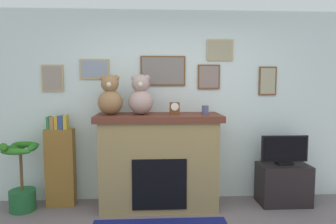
{
  "coord_description": "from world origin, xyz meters",
  "views": [
    {
      "loc": [
        -0.32,
        -2.25,
        1.63
      ],
      "look_at": [
        -0.11,
        1.65,
        1.25
      ],
      "focal_mm": 32.67,
      "sensor_mm": 36.0,
      "label": 1
    }
  ],
  "objects_px": {
    "fireplace": "(159,160)",
    "mantel_clock": "(175,108)",
    "candle_jar": "(205,110)",
    "teddy_bear_brown": "(110,97)",
    "television": "(284,151)",
    "bookshelf": "(60,164)",
    "potted_plant": "(21,182)",
    "tv_stand": "(283,184)",
    "teddy_bear_cream": "(141,97)"
  },
  "relations": [
    {
      "from": "potted_plant",
      "to": "tv_stand",
      "type": "relative_size",
      "value": 1.35
    },
    {
      "from": "potted_plant",
      "to": "mantel_clock",
      "type": "relative_size",
      "value": 5.71
    },
    {
      "from": "fireplace",
      "to": "bookshelf",
      "type": "relative_size",
      "value": 1.32
    },
    {
      "from": "fireplace",
      "to": "bookshelf",
      "type": "xyz_separation_m",
      "value": [
        -1.29,
        0.1,
        -0.05
      ]
    },
    {
      "from": "bookshelf",
      "to": "potted_plant",
      "type": "xyz_separation_m",
      "value": [
        -0.46,
        -0.13,
        -0.19
      ]
    },
    {
      "from": "bookshelf",
      "to": "potted_plant",
      "type": "relative_size",
      "value": 1.37
    },
    {
      "from": "bookshelf",
      "to": "mantel_clock",
      "type": "bearing_deg",
      "value": -4.44
    },
    {
      "from": "television",
      "to": "fireplace",
      "type": "bearing_deg",
      "value": 179.84
    },
    {
      "from": "mantel_clock",
      "to": "teddy_bear_cream",
      "type": "distance_m",
      "value": 0.46
    },
    {
      "from": "bookshelf",
      "to": "television",
      "type": "height_order",
      "value": "bookshelf"
    },
    {
      "from": "mantel_clock",
      "to": "potted_plant",
      "type": "bearing_deg",
      "value": -179.64
    },
    {
      "from": "tv_stand",
      "to": "mantel_clock",
      "type": "relative_size",
      "value": 4.25
    },
    {
      "from": "fireplace",
      "to": "candle_jar",
      "type": "bearing_deg",
      "value": -1.69
    },
    {
      "from": "bookshelf",
      "to": "fireplace",
      "type": "bearing_deg",
      "value": -4.29
    },
    {
      "from": "teddy_bear_brown",
      "to": "candle_jar",
      "type": "bearing_deg",
      "value": 0.03
    },
    {
      "from": "tv_stand",
      "to": "television",
      "type": "height_order",
      "value": "television"
    },
    {
      "from": "mantel_clock",
      "to": "teddy_bear_cream",
      "type": "xyz_separation_m",
      "value": [
        -0.43,
        0.0,
        0.15
      ]
    },
    {
      "from": "mantel_clock",
      "to": "teddy_bear_brown",
      "type": "distance_m",
      "value": 0.83
    },
    {
      "from": "tv_stand",
      "to": "mantel_clock",
      "type": "height_order",
      "value": "mantel_clock"
    },
    {
      "from": "fireplace",
      "to": "potted_plant",
      "type": "bearing_deg",
      "value": -178.97
    },
    {
      "from": "tv_stand",
      "to": "mantel_clock",
      "type": "xyz_separation_m",
      "value": [
        -1.47,
        -0.02,
        1.03
      ]
    },
    {
      "from": "tv_stand",
      "to": "teddy_bear_brown",
      "type": "distance_m",
      "value": 2.57
    },
    {
      "from": "mantel_clock",
      "to": "teddy_bear_cream",
      "type": "height_order",
      "value": "teddy_bear_cream"
    },
    {
      "from": "fireplace",
      "to": "television",
      "type": "height_order",
      "value": "fireplace"
    },
    {
      "from": "teddy_bear_cream",
      "to": "fireplace",
      "type": "bearing_deg",
      "value": 4.62
    },
    {
      "from": "fireplace",
      "to": "teddy_bear_brown",
      "type": "height_order",
      "value": "teddy_bear_brown"
    },
    {
      "from": "fireplace",
      "to": "teddy_bear_cream",
      "type": "xyz_separation_m",
      "value": [
        -0.23,
        -0.02,
        0.83
      ]
    },
    {
      "from": "candle_jar",
      "to": "teddy_bear_cream",
      "type": "bearing_deg",
      "value": -179.96
    },
    {
      "from": "bookshelf",
      "to": "candle_jar",
      "type": "xyz_separation_m",
      "value": [
        1.89,
        -0.11,
        0.72
      ]
    },
    {
      "from": "tv_stand",
      "to": "mantel_clock",
      "type": "distance_m",
      "value": 1.79
    },
    {
      "from": "potted_plant",
      "to": "fireplace",
      "type": "bearing_deg",
      "value": 1.03
    },
    {
      "from": "tv_stand",
      "to": "teddy_bear_cream",
      "type": "bearing_deg",
      "value": -179.54
    },
    {
      "from": "teddy_bear_brown",
      "to": "tv_stand",
      "type": "bearing_deg",
      "value": 0.38
    },
    {
      "from": "fireplace",
      "to": "mantel_clock",
      "type": "height_order",
      "value": "mantel_clock"
    },
    {
      "from": "fireplace",
      "to": "candle_jar",
      "type": "relative_size",
      "value": 14.24
    },
    {
      "from": "potted_plant",
      "to": "teddy_bear_brown",
      "type": "height_order",
      "value": "teddy_bear_brown"
    },
    {
      "from": "potted_plant",
      "to": "tv_stand",
      "type": "xyz_separation_m",
      "value": [
        3.42,
        0.03,
        -0.1
      ]
    },
    {
      "from": "candle_jar",
      "to": "teddy_bear_brown",
      "type": "relative_size",
      "value": 0.22
    },
    {
      "from": "tv_stand",
      "to": "teddy_bear_brown",
      "type": "xyz_separation_m",
      "value": [
        -2.28,
        -0.02,
        1.18
      ]
    },
    {
      "from": "potted_plant",
      "to": "teddy_bear_brown",
      "type": "xyz_separation_m",
      "value": [
        1.14,
        0.01,
        1.08
      ]
    },
    {
      "from": "bookshelf",
      "to": "tv_stand",
      "type": "bearing_deg",
      "value": -1.93
    },
    {
      "from": "teddy_bear_cream",
      "to": "teddy_bear_brown",
      "type": "bearing_deg",
      "value": 180.0
    },
    {
      "from": "television",
      "to": "mantel_clock",
      "type": "xyz_separation_m",
      "value": [
        -1.47,
        -0.01,
        0.57
      ]
    },
    {
      "from": "teddy_bear_cream",
      "to": "mantel_clock",
      "type": "bearing_deg",
      "value": -0.13
    },
    {
      "from": "bookshelf",
      "to": "teddy_bear_cream",
      "type": "height_order",
      "value": "teddy_bear_cream"
    },
    {
      "from": "fireplace",
      "to": "television",
      "type": "relative_size",
      "value": 2.55
    },
    {
      "from": "television",
      "to": "tv_stand",
      "type": "bearing_deg",
      "value": 90.0
    },
    {
      "from": "tv_stand",
      "to": "teddy_bear_cream",
      "type": "height_order",
      "value": "teddy_bear_cream"
    },
    {
      "from": "tv_stand",
      "to": "television",
      "type": "distance_m",
      "value": 0.46
    },
    {
      "from": "television",
      "to": "teddy_bear_cream",
      "type": "bearing_deg",
      "value": -179.59
    }
  ]
}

